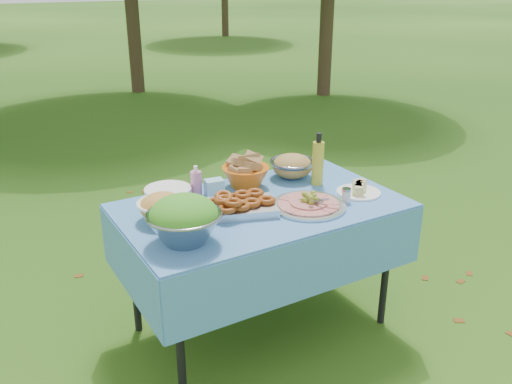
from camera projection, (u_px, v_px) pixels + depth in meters
ground at (261, 325)px, 3.12m from camera, size 80.00×80.00×0.00m
picnic_table at (261, 268)px, 2.98m from camera, size 1.46×0.86×0.76m
salad_bowl at (184, 219)px, 2.40m from camera, size 0.35×0.35×0.22m
pasta_bowl_white at (162, 207)px, 2.64m from camera, size 0.32×0.32×0.14m
plate_stack at (168, 194)px, 2.87m from camera, size 0.28×0.28×0.07m
wipes_box at (214, 187)px, 2.93m from camera, size 0.11×0.08×0.09m
sanitizer_bottle at (196, 181)px, 2.91m from camera, size 0.08×0.08×0.17m
bread_bowl at (246, 171)px, 3.04m from camera, size 0.33×0.33×0.18m
pasta_bowl_steel at (292, 166)px, 3.20m from camera, size 0.29×0.29×0.14m
fried_tray at (241, 204)px, 2.73m from camera, size 0.41×0.35×0.08m
charcuterie_platter at (309, 199)px, 2.79m from camera, size 0.51×0.51×0.09m
oil_bottle at (318, 159)px, 3.05m from camera, size 0.09×0.09×0.30m
cheese_plate at (359, 188)px, 2.96m from camera, size 0.26×0.26×0.07m
shaker at (346, 195)px, 2.85m from camera, size 0.06×0.06×0.08m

